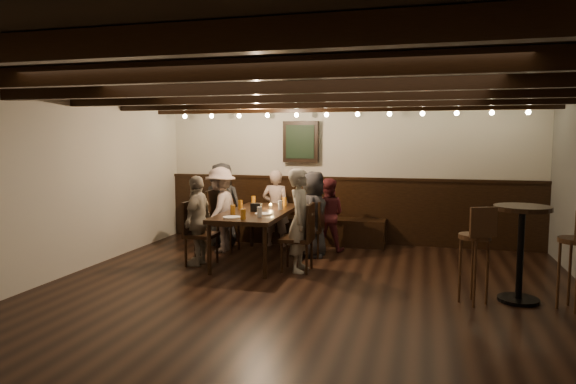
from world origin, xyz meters
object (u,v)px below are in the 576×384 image
(chair_left_far, at_px, (200,246))
(person_right_far, at_px, (300,220))
(person_right_near, at_px, (313,214))
(high_top_table, at_px, (521,239))
(person_bench_right, at_px, (327,215))
(chair_right_far, at_px, (298,250))
(chair_left_near, at_px, (223,233))
(chair_right_near, at_px, (311,239))
(bar_stool_left, at_px, (474,267))
(bar_stool_right, at_px, (574,272))
(dining_table, at_px, (257,215))
(person_left_near, at_px, (221,209))
(person_left_far, at_px, (198,220))
(person_bench_centre, at_px, (276,208))
(person_bench_left, at_px, (222,204))

(chair_left_far, relative_size, person_right_far, 0.65)
(person_right_near, xyz_separation_m, high_top_table, (2.68, -1.56, 0.05))
(person_bench_right, height_order, person_right_far, person_right_far)
(person_bench_right, bearing_deg, chair_right_far, 82.39)
(chair_left_near, xyz_separation_m, high_top_table, (4.15, -1.53, 0.40))
(chair_right_near, xyz_separation_m, bar_stool_left, (2.21, -1.77, 0.14))
(chair_left_near, relative_size, person_right_near, 0.75)
(person_bench_right, distance_m, bar_stool_right, 3.74)
(dining_table, xyz_separation_m, person_right_far, (0.76, -0.43, 0.02))
(chair_left_near, distance_m, person_bench_right, 1.71)
(person_left_near, height_order, bar_stool_left, person_left_near)
(dining_table, distance_m, bar_stool_left, 3.21)
(dining_table, relative_size, bar_stool_left, 1.83)
(chair_right_near, relative_size, bar_stool_left, 0.80)
(chair_right_near, height_order, high_top_table, high_top_table)
(person_bench_right, height_order, bar_stool_left, person_bench_right)
(chair_left_near, distance_m, person_left_near, 0.38)
(person_left_near, xyz_separation_m, person_left_far, (0.02, -0.90, -0.04))
(dining_table, distance_m, high_top_table, 3.59)
(person_left_near, distance_m, person_left_far, 0.90)
(person_bench_centre, distance_m, person_bench_right, 0.91)
(person_right_near, height_order, bar_stool_right, person_right_near)
(person_bench_left, distance_m, bar_stool_right, 5.30)
(chair_right_far, relative_size, person_bench_centre, 0.72)
(dining_table, relative_size, high_top_table, 1.85)
(high_top_table, bearing_deg, person_left_near, 159.91)
(dining_table, xyz_separation_m, person_left_far, (-0.74, -0.47, -0.04))
(person_right_far, bearing_deg, chair_right_far, 90.00)
(person_bench_centre, xyz_separation_m, high_top_table, (3.44, -2.15, 0.06))
(person_right_far, distance_m, bar_stool_left, 2.35)
(bar_stool_left, bearing_deg, dining_table, 131.50)
(chair_left_near, bearing_deg, bar_stool_right, 68.83)
(high_top_table, bearing_deg, bar_stool_left, -157.55)
(chair_left_far, height_order, bar_stool_right, bar_stool_right)
(person_bench_left, bearing_deg, chair_right_far, 140.19)
(chair_left_near, xyz_separation_m, bar_stool_left, (3.65, -1.73, 0.10))
(person_bench_left, bearing_deg, chair_left_near, 111.71)
(chair_right_far, bearing_deg, chair_left_near, 58.00)
(person_bench_right, bearing_deg, chair_right_near, 68.01)
(person_bench_centre, xyz_separation_m, person_bench_right, (0.90, -0.13, -0.06))
(bar_stool_left, relative_size, bar_stool_right, 1.00)
(chair_right_far, bearing_deg, dining_table, 57.98)
(person_right_near, height_order, bar_stool_left, person_right_near)
(chair_right_far, xyz_separation_m, bar_stool_left, (2.19, -0.87, 0.12))
(dining_table, height_order, high_top_table, high_top_table)
(high_top_table, bearing_deg, chair_right_near, 150.06)
(bar_stool_left, bearing_deg, chair_left_near, 130.09)
(chair_left_far, relative_size, person_right_near, 0.70)
(person_right_near, distance_m, high_top_table, 3.10)
(chair_left_near, xyz_separation_m, bar_stool_right, (4.65, -1.68, 0.10))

